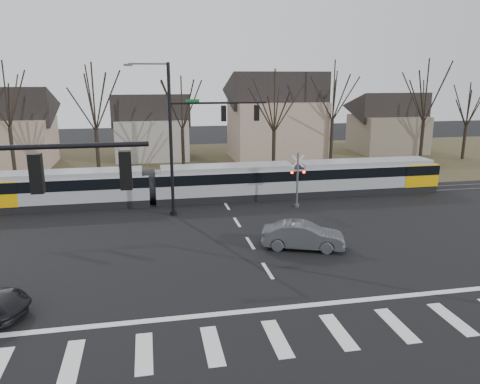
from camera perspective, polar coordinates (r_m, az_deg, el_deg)
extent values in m
plane|color=black|center=(21.72, 4.74, -11.63)|extent=(140.00, 140.00, 0.00)
cube|color=#38331E|center=(51.94, -4.97, 3.60)|extent=(140.00, 28.00, 0.01)
cube|color=silver|center=(17.75, -19.82, -18.82)|extent=(0.60, 2.60, 0.01)
cube|color=silver|center=(17.53, -11.62, -18.67)|extent=(0.60, 2.60, 0.01)
cube|color=silver|center=(17.63, -3.39, -18.17)|extent=(0.60, 2.60, 0.01)
cube|color=silver|center=(18.05, 4.54, -17.35)|extent=(0.60, 2.60, 0.01)
cube|color=silver|center=(18.77, 11.91, -16.30)|extent=(0.60, 2.60, 0.01)
cube|color=silver|center=(19.76, 18.56, -15.13)|extent=(0.60, 2.60, 0.01)
cube|color=silver|center=(20.98, 24.44, -13.91)|extent=(0.60, 2.60, 0.01)
cube|color=silver|center=(20.19, 6.18, -13.76)|extent=(28.00, 0.35, 0.01)
cube|color=silver|center=(23.47, 3.39, -9.55)|extent=(0.18, 2.00, 0.01)
cube|color=silver|center=(27.08, 1.25, -6.23)|extent=(0.18, 2.00, 0.01)
cube|color=silver|center=(30.78, -0.36, -3.70)|extent=(0.18, 2.00, 0.01)
cube|color=silver|center=(34.55, -1.62, -1.71)|extent=(0.18, 2.00, 0.01)
cube|color=silver|center=(38.37, -2.63, -0.12)|extent=(0.18, 2.00, 0.01)
cube|color=silver|center=(42.22, -3.45, 1.19)|extent=(0.18, 2.00, 0.01)
cube|color=silver|center=(46.09, -4.13, 2.28)|extent=(0.18, 2.00, 0.01)
cube|color=silver|center=(49.99, -4.71, 3.19)|extent=(0.18, 2.00, 0.01)
cube|color=#59595E|center=(35.59, -1.92, -1.20)|extent=(90.00, 0.12, 0.06)
cube|color=#59595E|center=(36.93, -2.27, -0.64)|extent=(90.00, 0.12, 0.06)
cube|color=gray|center=(36.20, -20.44, 0.29)|extent=(11.87, 2.56, 2.67)
cube|color=black|center=(36.09, -20.51, 1.12)|extent=(11.89, 2.59, 0.78)
cube|color=#E8A707|center=(37.19, -27.26, 0.08)|extent=(2.92, 2.61, 1.78)
cube|color=gray|center=(36.19, -1.58, 1.19)|extent=(10.96, 2.56, 2.67)
cube|color=black|center=(36.08, -1.59, 2.02)|extent=(10.98, 2.59, 0.78)
cube|color=gray|center=(39.69, 14.89, 1.87)|extent=(11.87, 2.56, 2.67)
cube|color=black|center=(39.58, 14.94, 2.63)|extent=(11.89, 2.59, 0.78)
cube|color=#E8A707|center=(41.82, 20.42, 2.17)|extent=(2.92, 2.61, 1.78)
imported|color=#44474B|center=(26.28, 7.69, -5.30)|extent=(4.45, 5.52, 1.49)
cylinder|color=black|center=(13.31, -25.23, 4.94)|extent=(6.50, 0.14, 0.14)
cube|color=black|center=(13.34, -23.57, 2.07)|extent=(0.32, 0.32, 1.05)
sphere|color=#FF0C07|center=(13.29, -23.71, 3.47)|extent=(0.22, 0.22, 0.22)
cube|color=black|center=(13.04, -13.77, 2.60)|extent=(0.32, 0.32, 1.05)
sphere|color=#FF0C07|center=(12.98, -13.85, 4.02)|extent=(0.22, 0.22, 0.22)
cylinder|color=black|center=(31.62, -8.43, 6.10)|extent=(0.22, 0.22, 10.20)
cylinder|color=black|center=(32.66, -8.12, -2.53)|extent=(0.44, 0.44, 0.30)
cylinder|color=black|center=(31.70, -2.61, 10.80)|extent=(6.50, 0.14, 0.14)
cube|color=#0C5926|center=(31.48, -5.82, 10.99)|extent=(0.90, 0.03, 0.22)
cube|color=black|center=(31.80, -2.01, 9.55)|extent=(0.32, 0.32, 1.05)
sphere|color=#FF0C07|center=(31.77, -2.02, 10.15)|extent=(0.22, 0.22, 0.22)
cube|color=black|center=(32.24, 2.04, 9.61)|extent=(0.32, 0.32, 1.05)
sphere|color=#FF0C07|center=(32.22, 2.04, 10.20)|extent=(0.22, 0.22, 0.22)
cube|color=#59595B|center=(31.31, -13.49, 14.83)|extent=(0.55, 0.22, 0.14)
cylinder|color=#59595B|center=(34.11, 7.01, 1.43)|extent=(0.14, 0.14, 4.00)
cylinder|color=#59595B|center=(34.57, 6.92, -1.64)|extent=(0.36, 0.36, 0.20)
cube|color=silver|center=(33.83, 7.08, 3.75)|extent=(0.95, 0.04, 0.95)
cube|color=silver|center=(33.83, 7.08, 3.75)|extent=(0.95, 0.04, 0.95)
cube|color=black|center=(33.98, 7.04, 2.42)|extent=(1.00, 0.10, 0.12)
sphere|color=#FF0C07|center=(33.77, 6.36, 2.37)|extent=(0.18, 0.18, 0.18)
sphere|color=#FF0C07|center=(34.05, 7.80, 2.42)|extent=(0.18, 0.18, 0.18)
cube|color=gray|center=(55.16, -26.49, 5.42)|extent=(9.00, 8.00, 5.00)
cube|color=gray|center=(55.25, -10.68, 6.40)|extent=(8.00, 7.00, 4.50)
cube|color=gray|center=(54.14, 4.42, 7.51)|extent=(10.00, 8.00, 6.50)
cube|color=#6F6351|center=(61.78, 17.51, 6.78)|extent=(8.00, 7.00, 4.50)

